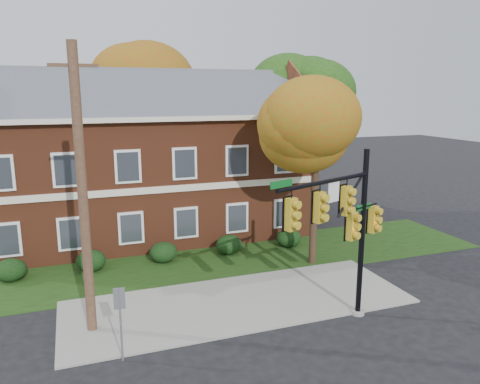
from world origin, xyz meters
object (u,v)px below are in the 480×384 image
object	(u,v)px
apartment_building	(144,152)
tree_near_right	(322,130)
hedge_center	(163,252)
sign_post	(120,312)
tree_far_rear	(143,86)
hedge_right	(229,245)
hedge_far_left	(11,270)
tree_right_rear	(309,97)
hedge_left	(91,261)
hedge_far_right	(289,238)
utility_pole	(83,193)
traffic_signal	(344,220)

from	to	relation	value
apartment_building	tree_near_right	xyz separation A→B (m)	(7.22, -8.09, 1.68)
hedge_center	sign_post	world-z (taller)	sign_post
tree_far_rear	hedge_right	bearing A→B (deg)	-80.64
tree_near_right	tree_far_rear	xyz separation A→B (m)	(-5.88, 15.93, 2.17)
hedge_far_left	tree_right_rear	size ratio (longest dim) A/B	0.13
hedge_left	tree_near_right	bearing A→B (deg)	-14.81
tree_right_rear	tree_far_rear	xyz separation A→B (m)	(-9.97, 6.98, 0.72)
apartment_building	hedge_far_right	size ratio (longest dim) A/B	13.43
hedge_center	hedge_far_left	bearing A→B (deg)	180.00
hedge_center	utility_pole	xyz separation A→B (m)	(-3.77, -6.04, 4.59)
tree_right_rear	hedge_left	bearing A→B (deg)	-157.58
hedge_far_left	hedge_right	size ratio (longest dim) A/B	1.00
tree_far_rear	utility_pole	xyz separation A→B (m)	(-5.11, -19.13, -3.73)
hedge_right	sign_post	world-z (taller)	sign_post
hedge_far_left	hedge_right	xyz separation A→B (m)	(10.50, 0.00, 0.00)
hedge_right	tree_right_rear	world-z (taller)	tree_right_rear
hedge_far_right	tree_right_rear	bearing A→B (deg)	54.77
hedge_right	traffic_signal	size ratio (longest dim) A/B	0.22
traffic_signal	utility_pole	world-z (taller)	utility_pole
tree_far_rear	sign_post	bearing A→B (deg)	-101.31
hedge_center	hedge_far_right	distance (m)	7.00
hedge_far_left	hedge_far_right	world-z (taller)	same
hedge_right	tree_right_rear	distance (m)	12.50
traffic_signal	utility_pole	distance (m)	9.13
tree_far_rear	hedge_center	bearing A→B (deg)	-95.85
hedge_right	tree_near_right	distance (m)	7.72
hedge_right	tree_near_right	bearing A→B (deg)	-37.28
hedge_center	utility_pole	bearing A→B (deg)	-121.96
hedge_left	sign_post	distance (m)	8.44
hedge_right	utility_pole	world-z (taller)	utility_pole
apartment_building	tree_right_rear	bearing A→B (deg)	4.33
hedge_center	tree_near_right	xyz separation A→B (m)	(7.22, -2.83, 6.14)
tree_right_rear	hedge_right	bearing A→B (deg)	-141.98
hedge_far_right	tree_far_rear	distance (m)	16.51
hedge_left	traffic_signal	size ratio (longest dim) A/B	0.22
utility_pole	tree_right_rear	bearing A→B (deg)	40.94
apartment_building	tree_near_right	world-z (taller)	apartment_building
hedge_far_left	hedge_right	distance (m)	10.50
tree_near_right	sign_post	distance (m)	12.59
apartment_building	tree_far_rear	size ratio (longest dim) A/B	1.63
utility_pole	hedge_right	bearing A→B (deg)	41.80
tree_right_rear	utility_pole	world-z (taller)	tree_right_rear
tree_near_right	hedge_far_left	bearing A→B (deg)	168.73
tree_near_right	utility_pole	world-z (taller)	utility_pole
hedge_center	hedge_far_right	bearing A→B (deg)	0.00
tree_far_rear	traffic_signal	xyz separation A→B (m)	(3.58, -21.72, -4.83)
hedge_far_right	tree_right_rear	size ratio (longest dim) A/B	0.13
apartment_building	tree_near_right	distance (m)	10.97
hedge_center	tree_right_rear	world-z (taller)	tree_right_rear
hedge_far_left	hedge_far_right	distance (m)	14.00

